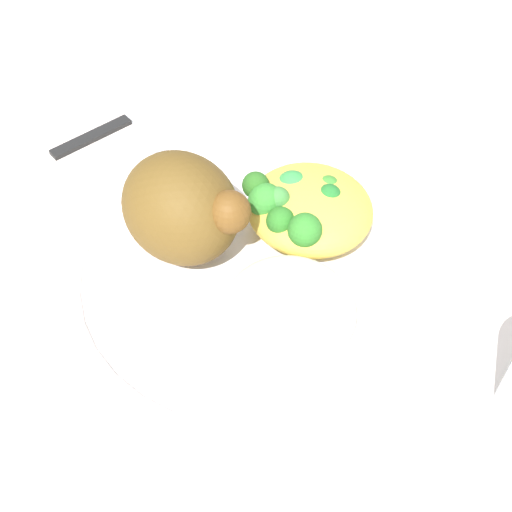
# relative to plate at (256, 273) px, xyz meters

# --- Properties ---
(ground_plane) EXTENTS (2.00, 2.00, 0.00)m
(ground_plane) POSITION_rel_plate_xyz_m (0.00, 0.00, -0.01)
(ground_plane) COLOR silver
(plate) EXTENTS (0.28, 0.28, 0.02)m
(plate) POSITION_rel_plate_xyz_m (0.00, 0.00, 0.00)
(plate) COLOR white
(plate) RESTS_ON ground_plane
(roasted_chicken) EXTENTS (0.10, 0.08, 0.08)m
(roasted_chicken) POSITION_rel_plate_xyz_m (-0.05, -0.02, 0.05)
(roasted_chicken) COLOR brown
(roasted_chicken) RESTS_ON plate
(rice_pile) EXTENTS (0.09, 0.09, 0.03)m
(rice_pile) POSITION_rel_plate_xyz_m (0.05, -0.02, 0.03)
(rice_pile) COLOR silver
(rice_pile) RESTS_ON plate
(mac_cheese_with_broccoli) EXTENTS (0.10, 0.09, 0.04)m
(mac_cheese_with_broccoli) POSITION_rel_plate_xyz_m (-0.01, 0.05, 0.03)
(mac_cheese_with_broccoli) COLOR gold
(mac_cheese_with_broccoli) RESTS_ON plate
(fork) EXTENTS (0.03, 0.14, 0.01)m
(fork) POSITION_rel_plate_xyz_m (-0.18, 0.01, -0.01)
(fork) COLOR #B2B2B7
(fork) RESTS_ON ground_plane
(knife) EXTENTS (0.03, 0.19, 0.01)m
(knife) POSITION_rel_plate_xyz_m (-0.22, 0.05, -0.01)
(knife) COLOR black
(knife) RESTS_ON ground_plane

